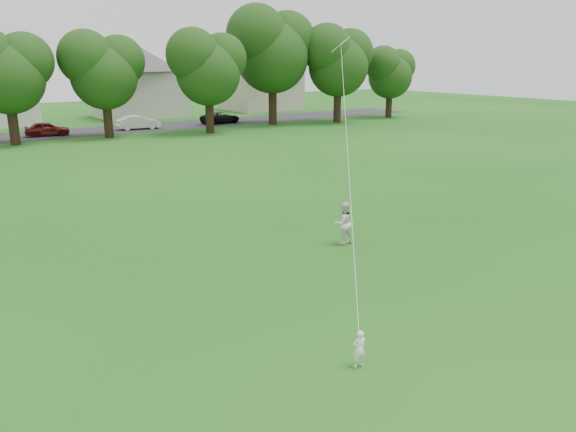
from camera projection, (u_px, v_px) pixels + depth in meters
ground at (302, 330)px, 13.76m from camera, size 160.00×160.00×0.00m
street at (2, 138)px, 46.78m from camera, size 90.00×7.00×0.01m
toddler at (359, 349)px, 12.04m from camera, size 0.34×0.26×0.86m
older_boy at (343, 223)px, 19.98m from camera, size 0.81×0.67×1.54m
kite at (348, 154)px, 16.24m from camera, size 3.71×4.72×12.35m
tree_row at (48, 56)px, 42.51m from camera, size 82.03×9.06×11.70m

